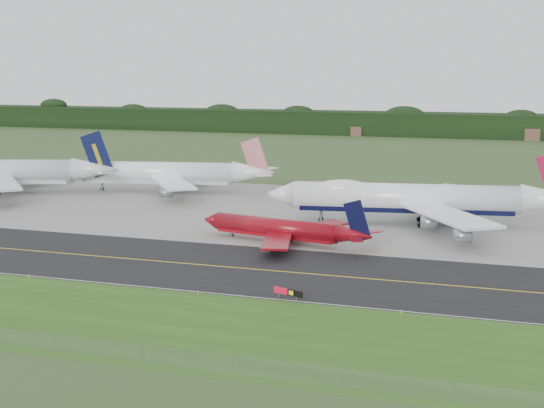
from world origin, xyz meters
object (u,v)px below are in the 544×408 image
at_px(jet_ba_747, 416,199).
at_px(taxiway_sign, 288,292).
at_px(jet_red_737, 285,229).
at_px(jet_star_tail, 169,174).

relative_size(jet_ba_747, taxiway_sign, 13.91).
height_order(jet_ba_747, jet_red_737, jet_ba_747).
xyz_separation_m(jet_star_tail, taxiway_sign, (60.68, -87.11, -4.07)).
bearing_deg(jet_ba_747, jet_star_tail, 161.12).
bearing_deg(jet_red_737, jet_star_tail, 133.99).
height_order(jet_red_737, jet_star_tail, jet_star_tail).
relative_size(jet_ba_747, jet_star_tail, 1.15).
relative_size(jet_red_737, taxiway_sign, 7.63).
bearing_deg(jet_ba_747, taxiway_sign, -100.30).
xyz_separation_m(jet_red_737, jet_star_tail, (-49.38, 51.15, 2.44)).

